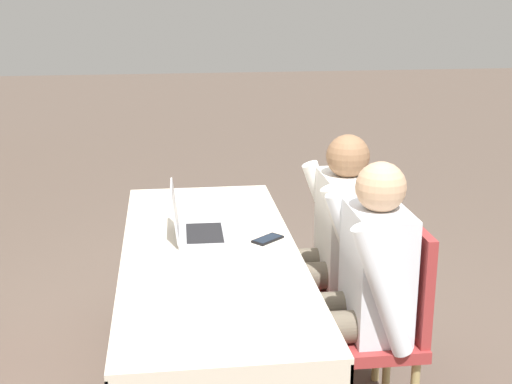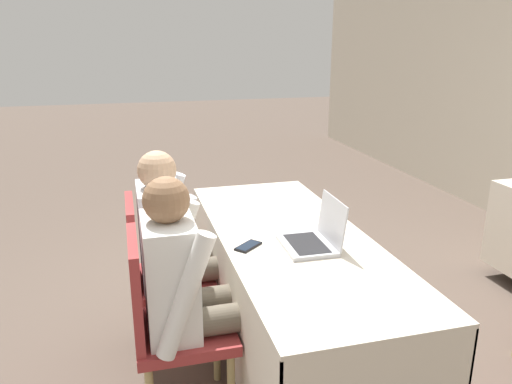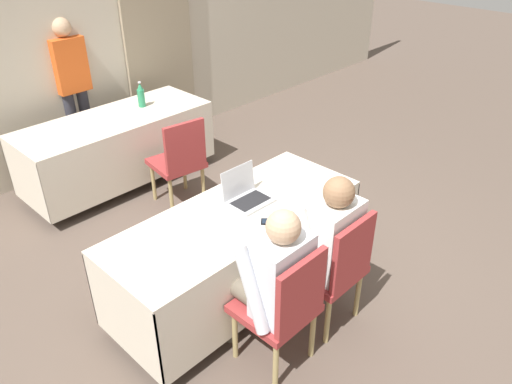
{
  "view_description": "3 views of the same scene",
  "coord_description": "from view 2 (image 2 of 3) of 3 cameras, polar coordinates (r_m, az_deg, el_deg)",
  "views": [
    {
      "loc": [
        -2.83,
        0.17,
        1.83
      ],
      "look_at": [
        0.0,
        -0.2,
        0.98
      ],
      "focal_mm": 50.0,
      "sensor_mm": 36.0,
      "label": 1
    },
    {
      "loc": [
        2.26,
        -0.8,
        1.7
      ],
      "look_at": [
        0.0,
        -0.2,
        0.98
      ],
      "focal_mm": 35.0,
      "sensor_mm": 36.0,
      "label": 2
    },
    {
      "loc": [
        -1.97,
        -2.1,
        2.63
      ],
      "look_at": [
        0.0,
        -0.2,
        0.98
      ],
      "focal_mm": 35.0,
      "sensor_mm": 36.0,
      "label": 3
    }
  ],
  "objects": [
    {
      "name": "cell_phone",
      "position": [
        2.44,
        -0.9,
        -6.2
      ],
      "size": [
        0.15,
        0.15,
        0.01
      ],
      "rotation": [
        0.0,
        0.0,
        0.71
      ],
      "color": "black",
      "rests_on": "conference_table_near"
    },
    {
      "name": "person_checkered_shirt",
      "position": [
        2.73,
        -9.17,
        -5.61
      ],
      "size": [
        0.5,
        0.52,
        1.16
      ],
      "rotation": [
        0.0,
        0.0,
        3.14
      ],
      "color": "#665B4C",
      "rests_on": "ground_plane"
    },
    {
      "name": "paper_beside_laptop",
      "position": [
        2.63,
        3.84,
        -4.52
      ],
      "size": [
        0.31,
        0.35,
        0.0
      ],
      "rotation": [
        0.0,
        0.0,
        -0.4
      ],
      "color": "white",
      "rests_on": "conference_table_near"
    },
    {
      "name": "ground_plane",
      "position": [
        2.94,
        3.88,
        -18.27
      ],
      "size": [
        24.0,
        24.0,
        0.0
      ],
      "primitive_type": "plane",
      "color": "brown"
    },
    {
      "name": "laptop",
      "position": [
        2.45,
        6.66,
        -5.2
      ],
      "size": [
        0.31,
        0.27,
        0.24
      ],
      "rotation": [
        0.0,
        0.0,
        -0.02
      ],
      "color": "#B7B7BC",
      "rests_on": "conference_table_near"
    },
    {
      "name": "chair_near_right",
      "position": [
        2.34,
        -10.15,
        -14.19
      ],
      "size": [
        0.44,
        0.44,
        0.9
      ],
      "rotation": [
        0.0,
        0.0,
        3.14
      ],
      "color": "tan",
      "rests_on": "ground_plane"
    },
    {
      "name": "chair_near_left",
      "position": [
        2.79,
        -11.14,
        -8.81
      ],
      "size": [
        0.44,
        0.44,
        0.9
      ],
      "rotation": [
        0.0,
        0.0,
        3.14
      ],
      "color": "tan",
      "rests_on": "ground_plane"
    },
    {
      "name": "person_white_shirt",
      "position": [
        2.27,
        -7.74,
        -10.48
      ],
      "size": [
        0.5,
        0.52,
        1.16
      ],
      "rotation": [
        0.0,
        0.0,
        3.14
      ],
      "color": "#665B4C",
      "rests_on": "ground_plane"
    },
    {
      "name": "conference_table_near",
      "position": [
        2.66,
        4.12,
        -8.49
      ],
      "size": [
        1.92,
        0.74,
        0.73
      ],
      "color": "beige",
      "rests_on": "ground_plane"
    }
  ]
}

